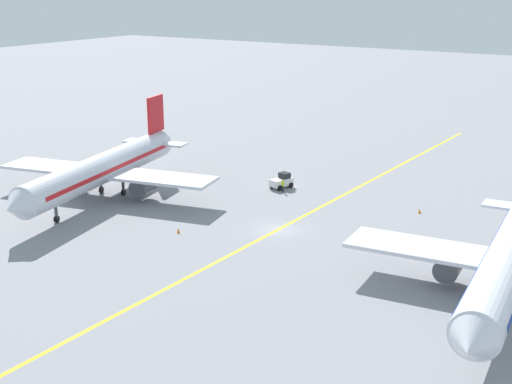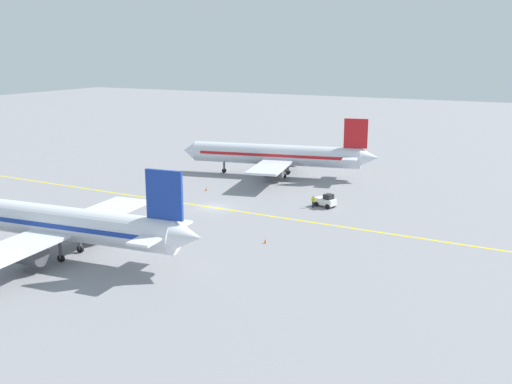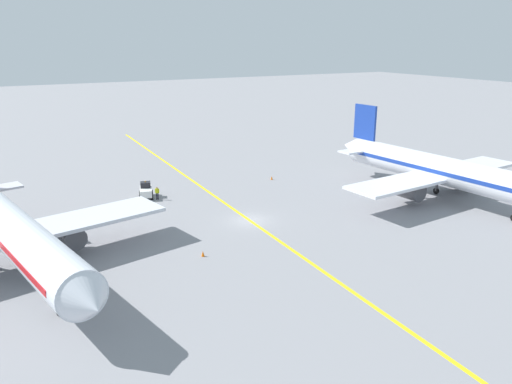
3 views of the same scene
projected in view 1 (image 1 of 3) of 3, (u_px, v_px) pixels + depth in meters
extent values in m
plane|color=gray|center=(278.00, 230.00, 76.71)|extent=(400.00, 400.00, 0.00)
cube|color=yellow|center=(278.00, 230.00, 76.71)|extent=(3.67, 119.97, 0.01)
cylinder|color=silver|center=(509.00, 259.00, 58.69)|extent=(6.35, 30.20, 3.60)
cone|color=silver|center=(471.00, 345.00, 44.87)|extent=(3.63, 2.70, 3.42)
cube|color=#193899|center=(509.00, 257.00, 58.65)|extent=(6.11, 27.22, 0.50)
cube|color=silver|center=(510.00, 263.00, 59.75)|extent=(28.36, 7.76, 0.36)
cylinder|color=#4C4C51|center=(449.00, 266.00, 62.29)|extent=(2.49, 3.39, 2.20)
cylinder|color=#4C4C51|center=(486.00, 335.00, 51.19)|extent=(0.36, 0.36, 2.00)
cylinder|color=black|center=(485.00, 347.00, 51.48)|extent=(0.35, 0.82, 0.80)
cylinder|color=#4C4C51|center=(491.00, 274.00, 61.79)|extent=(0.36, 0.36, 2.00)
cylinder|color=black|center=(490.00, 284.00, 62.07)|extent=(0.35, 0.82, 0.80)
cylinder|color=silver|center=(102.00, 169.00, 86.49)|extent=(9.60, 30.11, 3.60)
cone|color=silver|center=(15.00, 207.00, 71.96)|extent=(3.84, 3.04, 3.42)
cone|color=silver|center=(165.00, 139.00, 101.19)|extent=(3.60, 3.56, 3.06)
cube|color=red|center=(102.00, 167.00, 86.44)|extent=(9.03, 27.18, 0.50)
cube|color=silver|center=(107.00, 172.00, 87.59)|extent=(28.47, 10.76, 0.36)
cylinder|color=#4C4C51|center=(143.00, 186.00, 86.26)|extent=(2.80, 3.58, 2.20)
cylinder|color=#4C4C51|center=(73.00, 178.00, 89.63)|extent=(2.80, 3.58, 2.20)
cube|color=red|center=(156.00, 114.00, 97.80)|extent=(1.16, 3.99, 5.00)
cube|color=silver|center=(155.00, 143.00, 98.48)|extent=(9.30, 4.17, 0.24)
cylinder|color=#4C4C51|center=(56.00, 211.00, 78.57)|extent=(0.36, 0.36, 2.00)
cylinder|color=black|center=(57.00, 219.00, 78.86)|extent=(0.44, 0.84, 0.80)
cylinder|color=#4C4C51|center=(123.00, 185.00, 88.43)|extent=(0.36, 0.36, 2.00)
cylinder|color=black|center=(123.00, 192.00, 88.72)|extent=(0.44, 0.84, 0.80)
cylinder|color=#4C4C51|center=(101.00, 182.00, 89.51)|extent=(0.36, 0.36, 2.00)
cylinder|color=black|center=(101.00, 190.00, 89.80)|extent=(0.44, 0.84, 0.80)
cube|color=white|center=(281.00, 182.00, 91.76)|extent=(2.28, 3.30, 0.90)
cube|color=black|center=(285.00, 175.00, 91.88)|extent=(1.53, 1.41, 0.70)
sphere|color=orange|center=(285.00, 172.00, 91.76)|extent=(0.16, 0.16, 0.16)
cylinder|color=black|center=(283.00, 183.00, 93.05)|extent=(0.44, 0.74, 0.70)
cylinder|color=black|center=(291.00, 185.00, 91.97)|extent=(0.44, 0.74, 0.70)
cylinder|color=black|center=(272.00, 186.00, 91.81)|extent=(0.44, 0.74, 0.70)
cylinder|color=black|center=(280.00, 188.00, 90.74)|extent=(0.44, 0.74, 0.70)
cylinder|color=#23232D|center=(283.00, 189.00, 90.08)|extent=(0.16, 0.16, 0.85)
cylinder|color=#23232D|center=(282.00, 188.00, 90.26)|extent=(0.16, 0.16, 0.85)
cube|color=#CCD819|center=(283.00, 183.00, 89.96)|extent=(0.42, 0.40, 0.60)
cylinder|color=#CCD819|center=(283.00, 184.00, 89.75)|extent=(0.10, 0.10, 0.55)
cylinder|color=#CCD819|center=(282.00, 183.00, 90.18)|extent=(0.10, 0.10, 0.55)
sphere|color=#9E7051|center=(283.00, 180.00, 89.84)|extent=(0.22, 0.22, 0.22)
cone|color=orange|center=(178.00, 230.00, 75.69)|extent=(0.32, 0.32, 0.55)
cone|color=orange|center=(420.00, 211.00, 82.09)|extent=(0.32, 0.32, 0.55)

